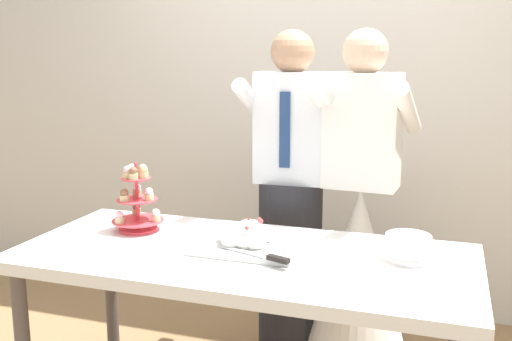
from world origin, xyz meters
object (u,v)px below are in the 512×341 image
at_px(plate_stack, 409,248).
at_px(dessert_table, 243,270).
at_px(cupcake_stand, 137,202).
at_px(main_cake_tray, 248,239).
at_px(person_bride, 358,255).
at_px(person_groom, 290,215).

bearing_deg(plate_stack, dessert_table, -170.14).
height_order(cupcake_stand, main_cake_tray, cupcake_stand).
bearing_deg(dessert_table, main_cake_tray, 78.53).
bearing_deg(main_cake_tray, dessert_table, -101.47).
xyz_separation_m(main_cake_tray, person_bride, (0.35, 0.63, -0.24)).
height_order(main_cake_tray, person_bride, person_bride).
bearing_deg(person_groom, dessert_table, -90.90).
height_order(cupcake_stand, person_groom, person_groom).
distance_m(dessert_table, plate_stack, 0.65).
xyz_separation_m(cupcake_stand, person_bride, (0.90, 0.53, -0.32)).
height_order(person_groom, person_bride, same).
relative_size(dessert_table, person_bride, 1.08).
distance_m(dessert_table, person_bride, 0.76).
relative_size(main_cake_tray, person_bride, 0.26).
height_order(dessert_table, cupcake_stand, cupcake_stand).
distance_m(main_cake_tray, person_bride, 0.76).
xyz_separation_m(plate_stack, person_groom, (-0.62, 0.57, -0.08)).
height_order(plate_stack, person_groom, person_groom).
distance_m(dessert_table, main_cake_tray, 0.12).
bearing_deg(main_cake_tray, person_groom, 89.71).
distance_m(plate_stack, person_groom, 0.84).
xyz_separation_m(cupcake_stand, main_cake_tray, (0.55, -0.09, -0.09)).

